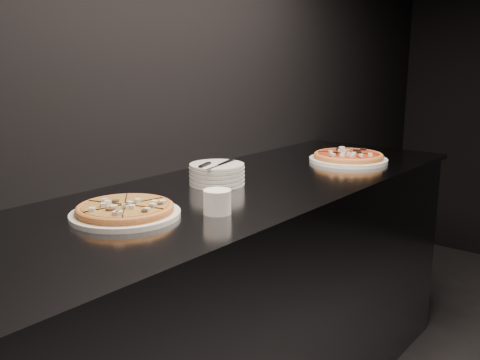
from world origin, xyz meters
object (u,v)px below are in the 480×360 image
Objects in this scene: pizza_mushroom at (125,210)px; counter at (226,310)px; cutlery at (216,164)px; pizza_tomato at (348,157)px; plate_stack at (217,174)px; ramekin at (217,201)px.

counter is at bearing 87.68° from pizza_mushroom.
pizza_tomato is at bearing 59.45° from cutlery.
plate_stack is at bearing 148.49° from counter.
pizza_tomato is 0.73m from cutlery.
cutlery reaches higher than ramekin.
pizza_mushroom is at bearing -95.00° from pizza_tomato.
counter is at bearing 125.73° from ramekin.
pizza_mushroom is 0.49m from plate_stack.
pizza_tomato is at bearing 85.00° from pizza_mushroom.
pizza_tomato is at bearing 94.87° from ramekin.
cutlery is at bearing 154.36° from counter.
cutlery is 0.37m from ramekin.
pizza_tomato is (0.10, 1.18, 0.00)m from pizza_mushroom.
counter is 6.10× the size of pizza_tomato.
pizza_mushroom is 1.67× the size of cutlery.
counter is at bearing -31.51° from plate_stack.
plate_stack is 2.42× the size of ramekin.
plate_stack is 0.39m from ramekin.
pizza_tomato is 0.99m from ramekin.
plate_stack is (-0.07, 0.48, 0.02)m from pizza_mushroom.
cutlery is at bearing -62.38° from plate_stack.
plate_stack is (-0.17, -0.69, 0.02)m from pizza_tomato.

